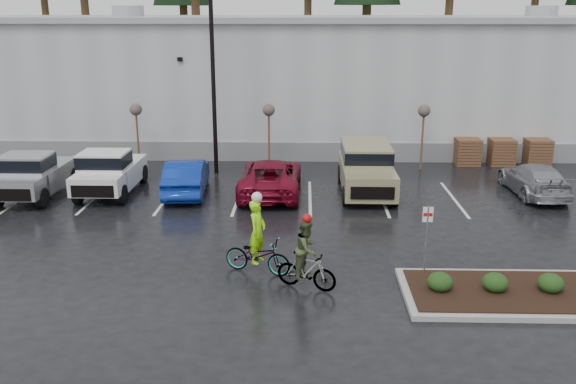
{
  "coord_description": "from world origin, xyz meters",
  "views": [
    {
      "loc": [
        0.26,
        -16.37,
        7.55
      ],
      "look_at": [
        -0.32,
        4.5,
        1.3
      ],
      "focal_mm": 38.0,
      "sensor_mm": 36.0,
      "label": 1
    }
  ],
  "objects_px": {
    "pallet_stack_a": "(467,152)",
    "car_red": "(271,177)",
    "lamppost": "(212,53)",
    "sapling_east": "(424,114)",
    "fire_lane_sign": "(427,232)",
    "suv_tan": "(367,170)",
    "cyclist_olive": "(307,261)",
    "sapling_mid": "(269,114)",
    "pallet_stack_c": "(537,152)",
    "sapling_west": "(136,113)",
    "car_far_silver": "(534,179)",
    "pickup_silver": "(37,172)",
    "pickup_white": "(112,169)",
    "car_blue": "(186,177)",
    "cyclist_hivis": "(258,248)",
    "pallet_stack_b": "(501,152)"
  },
  "relations": [
    {
      "from": "cyclist_hivis",
      "to": "cyclist_olive",
      "type": "bearing_deg",
      "value": -106.1
    },
    {
      "from": "pallet_stack_a",
      "to": "car_red",
      "type": "bearing_deg",
      "value": -150.77
    },
    {
      "from": "pickup_white",
      "to": "car_red",
      "type": "xyz_separation_m",
      "value": [
        6.85,
        -0.19,
        -0.23
      ]
    },
    {
      "from": "cyclist_hivis",
      "to": "cyclist_olive",
      "type": "relative_size",
      "value": 1.13
    },
    {
      "from": "pickup_white",
      "to": "suv_tan",
      "type": "bearing_deg",
      "value": 0.11
    },
    {
      "from": "pallet_stack_c",
      "to": "fire_lane_sign",
      "type": "distance_m",
      "value": 16.07
    },
    {
      "from": "sapling_west",
      "to": "cyclist_hivis",
      "type": "height_order",
      "value": "sapling_west"
    },
    {
      "from": "pallet_stack_b",
      "to": "car_red",
      "type": "distance_m",
      "value": 12.59
    },
    {
      "from": "sapling_mid",
      "to": "car_far_silver",
      "type": "distance_m",
      "value": 12.42
    },
    {
      "from": "sapling_mid",
      "to": "pickup_silver",
      "type": "distance_m",
      "value": 10.83
    },
    {
      "from": "lamppost",
      "to": "car_far_silver",
      "type": "distance_m",
      "value": 15.22
    },
    {
      "from": "pallet_stack_c",
      "to": "fire_lane_sign",
      "type": "xyz_separation_m",
      "value": [
        -8.2,
        -13.8,
        0.73
      ]
    },
    {
      "from": "sapling_east",
      "to": "pallet_stack_c",
      "type": "height_order",
      "value": "sapling_east"
    },
    {
      "from": "pallet_stack_b",
      "to": "sapling_west",
      "type": "bearing_deg",
      "value": -176.86
    },
    {
      "from": "pickup_silver",
      "to": "pallet_stack_c",
      "type": "bearing_deg",
      "value": 14.1
    },
    {
      "from": "sapling_west",
      "to": "cyclist_hivis",
      "type": "relative_size",
      "value": 1.27
    },
    {
      "from": "suv_tan",
      "to": "sapling_mid",
      "type": "bearing_deg",
      "value": 136.32
    },
    {
      "from": "sapling_west",
      "to": "suv_tan",
      "type": "relative_size",
      "value": 0.63
    },
    {
      "from": "car_red",
      "to": "car_far_silver",
      "type": "relative_size",
      "value": 1.17
    },
    {
      "from": "sapling_east",
      "to": "suv_tan",
      "type": "xyz_separation_m",
      "value": [
        -3.1,
        -4.21,
        -1.7
      ]
    },
    {
      "from": "lamppost",
      "to": "sapling_west",
      "type": "distance_m",
      "value": 5.07
    },
    {
      "from": "fire_lane_sign",
      "to": "cyclist_hivis",
      "type": "relative_size",
      "value": 0.87
    },
    {
      "from": "car_blue",
      "to": "car_far_silver",
      "type": "height_order",
      "value": "car_blue"
    },
    {
      "from": "sapling_west",
      "to": "car_far_silver",
      "type": "height_order",
      "value": "sapling_west"
    },
    {
      "from": "fire_lane_sign",
      "to": "cyclist_olive",
      "type": "height_order",
      "value": "cyclist_olive"
    },
    {
      "from": "car_blue",
      "to": "car_far_silver",
      "type": "xyz_separation_m",
      "value": [
        14.77,
        0.3,
        -0.08
      ]
    },
    {
      "from": "sapling_west",
      "to": "pallet_stack_c",
      "type": "height_order",
      "value": "sapling_west"
    },
    {
      "from": "lamppost",
      "to": "sapling_east",
      "type": "bearing_deg",
      "value": 5.71
    },
    {
      "from": "pickup_silver",
      "to": "suv_tan",
      "type": "height_order",
      "value": "suv_tan"
    },
    {
      "from": "car_far_silver",
      "to": "fire_lane_sign",
      "type": "bearing_deg",
      "value": 52.63
    },
    {
      "from": "lamppost",
      "to": "car_blue",
      "type": "distance_m",
      "value": 6.1
    },
    {
      "from": "pickup_white",
      "to": "car_far_silver",
      "type": "distance_m",
      "value": 18.03
    },
    {
      "from": "sapling_east",
      "to": "pallet_stack_b",
      "type": "xyz_separation_m",
      "value": [
        4.2,
        1.0,
        -2.05
      ]
    },
    {
      "from": "pallet_stack_a",
      "to": "cyclist_olive",
      "type": "bearing_deg",
      "value": -119.14
    },
    {
      "from": "car_blue",
      "to": "cyclist_hivis",
      "type": "relative_size",
      "value": 1.81
    },
    {
      "from": "sapling_east",
      "to": "pallet_stack_a",
      "type": "distance_m",
      "value": 3.39
    },
    {
      "from": "sapling_west",
      "to": "cyclist_olive",
      "type": "distance_m",
      "value": 16.1
    },
    {
      "from": "fire_lane_sign",
      "to": "suv_tan",
      "type": "xyz_separation_m",
      "value": [
        -0.9,
        8.6,
        -0.38
      ]
    },
    {
      "from": "sapling_mid",
      "to": "pallet_stack_a",
      "type": "bearing_deg",
      "value": 5.71
    },
    {
      "from": "sapling_mid",
      "to": "cyclist_olive",
      "type": "distance_m",
      "value": 13.89
    },
    {
      "from": "pallet_stack_b",
      "to": "car_far_silver",
      "type": "relative_size",
      "value": 0.29
    },
    {
      "from": "lamppost",
      "to": "suv_tan",
      "type": "xyz_separation_m",
      "value": [
        6.9,
        -3.21,
        -4.66
      ]
    },
    {
      "from": "fire_lane_sign",
      "to": "car_red",
      "type": "distance_m",
      "value": 9.77
    },
    {
      "from": "pickup_silver",
      "to": "suv_tan",
      "type": "bearing_deg",
      "value": 2.41
    },
    {
      "from": "pallet_stack_c",
      "to": "fire_lane_sign",
      "type": "bearing_deg",
      "value": -120.72
    },
    {
      "from": "pallet_stack_c",
      "to": "car_far_silver",
      "type": "height_order",
      "value": "pallet_stack_c"
    },
    {
      "from": "fire_lane_sign",
      "to": "suv_tan",
      "type": "distance_m",
      "value": 8.65
    },
    {
      "from": "lamppost",
      "to": "pallet_stack_a",
      "type": "height_order",
      "value": "lamppost"
    },
    {
      "from": "pallet_stack_c",
      "to": "car_blue",
      "type": "bearing_deg",
      "value": -161.84
    },
    {
      "from": "sapling_east",
      "to": "pallet_stack_b",
      "type": "height_order",
      "value": "sapling_east"
    }
  ]
}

